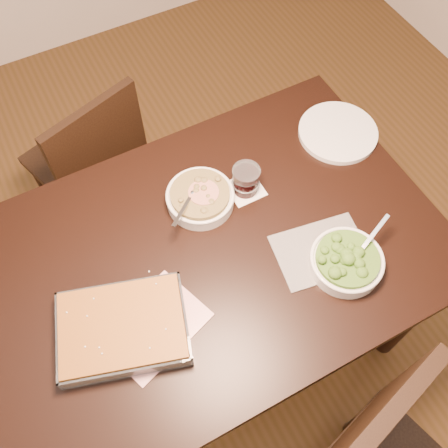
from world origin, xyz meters
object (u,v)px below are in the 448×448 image
object	(u,v)px
broccoli_bowl	(346,261)
table	(203,269)
dinner_plate	(338,132)
stew_bowl	(200,197)
wine_tumbler	(246,179)
chair_far	(92,160)
baking_dish	(123,328)

from	to	relation	value
broccoli_bowl	table	bearing A→B (deg)	147.15
dinner_plate	stew_bowl	bearing A→B (deg)	-176.90
dinner_plate	wine_tumbler	bearing A→B (deg)	-172.55
table	chair_far	size ratio (longest dim) A/B	1.71
baking_dish	wine_tumbler	world-z (taller)	wine_tumbler
dinner_plate	broccoli_bowl	bearing A→B (deg)	-122.27
stew_bowl	dinner_plate	bearing A→B (deg)	3.10
table	broccoli_bowl	world-z (taller)	broccoli_bowl
table	baking_dish	size ratio (longest dim) A/B	3.59
table	dinner_plate	bearing A→B (deg)	17.59
stew_bowl	chair_far	xyz separation A→B (m)	(-0.21, 0.56, -0.32)
table	wine_tumbler	distance (m)	0.30
stew_bowl	chair_far	bearing A→B (deg)	111.03
broccoli_bowl	dinner_plate	world-z (taller)	broccoli_bowl
wine_tumbler	dinner_plate	size ratio (longest dim) A/B	0.36
broccoli_bowl	baking_dish	world-z (taller)	broccoli_bowl
baking_dish	dinner_plate	xyz separation A→B (m)	(0.88, 0.30, -0.02)
wine_tumbler	dinner_plate	distance (m)	0.38
wine_tumbler	dinner_plate	world-z (taller)	wine_tumbler
stew_bowl	wine_tumbler	bearing A→B (deg)	-8.40
table	wine_tumbler	size ratio (longest dim) A/B	14.89
stew_bowl	wine_tumbler	xyz separation A→B (m)	(0.14, -0.02, 0.02)
chair_far	dinner_plate	bearing A→B (deg)	126.41
stew_bowl	wine_tumbler	size ratio (longest dim) A/B	2.19
stew_bowl	dinner_plate	world-z (taller)	stew_bowl
table	chair_far	bearing A→B (deg)	100.77
baking_dish	dinner_plate	world-z (taller)	baking_dish
wine_tumbler	dinner_plate	xyz separation A→B (m)	(0.38, 0.05, -0.04)
broccoli_bowl	chair_far	size ratio (longest dim) A/B	0.28
dinner_plate	chair_far	distance (m)	0.96
stew_bowl	dinner_plate	xyz separation A→B (m)	(0.52, 0.03, -0.02)
wine_tumbler	chair_far	distance (m)	0.76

